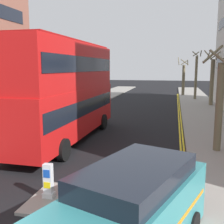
{
  "coord_description": "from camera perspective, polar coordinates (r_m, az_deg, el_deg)",
  "views": [
    {
      "loc": [
        3.82,
        -3.48,
        4.21
      ],
      "look_at": [
        0.5,
        11.0,
        1.8
      ],
      "focal_mm": 43.95,
      "sensor_mm": 36.0,
      "label": 1
    }
  ],
  "objects": [
    {
      "name": "traffic_island",
      "position": [
        9.46,
        -12.98,
        -17.13
      ],
      "size": [
        1.1,
        2.2,
        0.1
      ],
      "primitive_type": "cube",
      "color": "gray",
      "rests_on": "ground"
    },
    {
      "name": "street_tree_distant",
      "position": [
        42.55,
        14.63,
        6.77
      ],
      "size": [
        1.57,
        1.64,
        5.63
      ],
      "color": "#6B6047",
      "rests_on": "sidewalk_right"
    },
    {
      "name": "kerb_line_outer",
      "position": [
        17.99,
        14.44,
        -4.61
      ],
      "size": [
        0.1,
        56.0,
        0.01
      ],
      "primitive_type": "cube",
      "color": "yellow",
      "rests_on": "ground"
    },
    {
      "name": "sidewalk_right",
      "position": [
        20.1,
        20.32,
        -3.26
      ],
      "size": [
        4.0,
        80.0,
        0.14
      ],
      "primitive_type": "cube",
      "color": "gray",
      "rests_on": "ground"
    },
    {
      "name": "kerb_line_inner",
      "position": [
        17.98,
        13.93,
        -4.59
      ],
      "size": [
        0.1,
        56.0,
        0.01
      ],
      "primitive_type": "cube",
      "color": "yellow",
      "rests_on": "ground"
    },
    {
      "name": "sidewalk_left",
      "position": [
        22.43,
        -14.74,
        -1.73
      ],
      "size": [
        4.0,
        80.0,
        0.14
      ],
      "primitive_type": "cube",
      "color": "gray",
      "rests_on": "ground"
    },
    {
      "name": "street_tree_near",
      "position": [
        14.32,
        21.48,
        1.87
      ],
      "size": [
        1.73,
        1.56,
        5.29
      ],
      "color": "#6B6047",
      "rests_on": "sidewalk_right"
    },
    {
      "name": "street_tree_far",
      "position": [
        31.93,
        20.07,
        6.33
      ],
      "size": [
        1.91,
        1.91,
        5.95
      ],
      "color": "#6B6047",
      "rests_on": "sidewalk_right"
    },
    {
      "name": "double_decker_bus_away",
      "position": [
        15.84,
        -9.55,
        4.81
      ],
      "size": [
        2.93,
        10.85,
        5.64
      ],
      "color": "red",
      "rests_on": "ground"
    },
    {
      "name": "taxi_minivan",
      "position": [
        6.31,
        3.8,
        -20.63
      ],
      "size": [
        3.4,
        5.16,
        2.12
      ],
      "color": "teal",
      "rests_on": "ground"
    },
    {
      "name": "street_tree_mid",
      "position": [
        37.57,
        17.07,
        7.15
      ],
      "size": [
        1.17,
        1.2,
        6.25
      ],
      "color": "#6B6047",
      "rests_on": "sidewalk_right"
    },
    {
      "name": "keep_left_bollard",
      "position": [
        9.22,
        -13.11,
        -14.02
      ],
      "size": [
        0.36,
        0.28,
        1.11
      ],
      "color": "silver",
      "rests_on": "traffic_island"
    }
  ]
}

